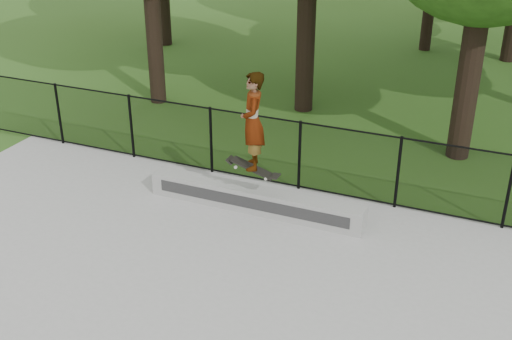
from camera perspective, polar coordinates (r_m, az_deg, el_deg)
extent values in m
cube|color=#A0A19C|center=(12.38, -0.12, -2.65)|extent=(4.33, 0.40, 0.46)
cube|color=black|center=(11.74, -0.28, 0.18)|extent=(0.81, 0.23, 0.27)
imported|color=#ABD7E1|center=(11.37, -0.29, 4.35)|extent=(0.67, 0.78, 1.80)
cylinder|color=black|center=(15.83, -17.11, 4.80)|extent=(0.06, 0.06, 1.50)
cylinder|color=black|center=(14.67, -11.02, 3.83)|extent=(0.06, 0.06, 1.50)
cylinder|color=black|center=(13.71, -4.02, 2.66)|extent=(0.06, 0.06, 1.50)
cylinder|color=black|center=(12.99, 3.88, 1.30)|extent=(0.06, 0.06, 1.50)
cylinder|color=black|center=(12.55, 12.51, -0.22)|extent=(0.06, 0.06, 1.50)
cylinder|color=black|center=(12.42, 21.54, -1.81)|extent=(0.06, 0.06, 1.50)
cylinder|color=black|center=(12.71, 3.98, 4.25)|extent=(16.00, 0.04, 0.04)
cylinder|color=black|center=(13.30, 3.79, -1.44)|extent=(16.00, 0.04, 0.04)
cube|color=black|center=(12.99, 3.88, 1.30)|extent=(16.00, 0.01, 1.50)
cylinder|color=black|center=(17.90, -9.13, 13.04)|extent=(0.44, 0.44, 4.63)
cylinder|color=black|center=(17.08, 4.49, 13.10)|extent=(0.44, 0.44, 4.88)
cylinder|color=black|center=(14.90, 18.48, 8.54)|extent=(0.44, 0.44, 4.18)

